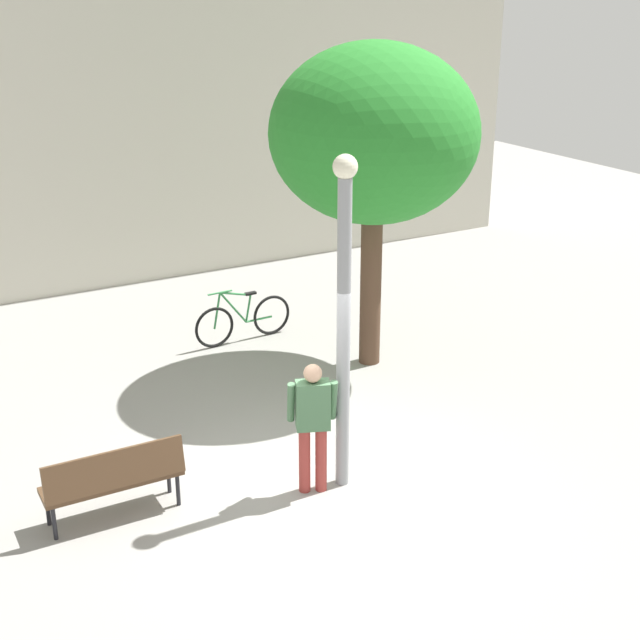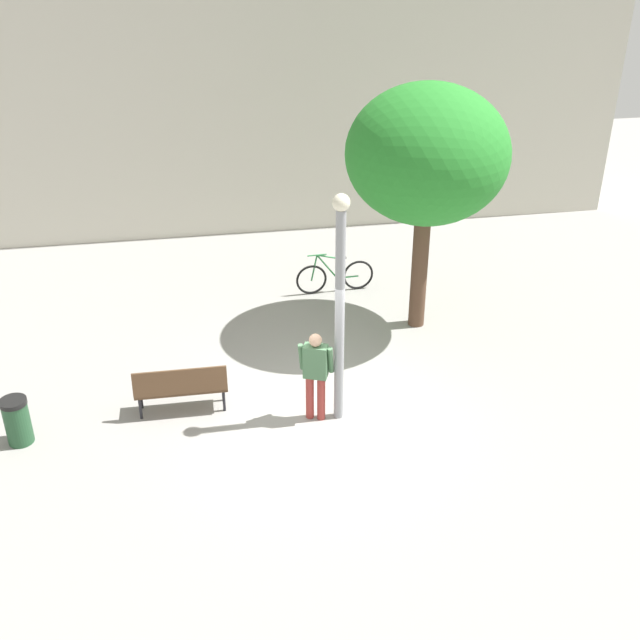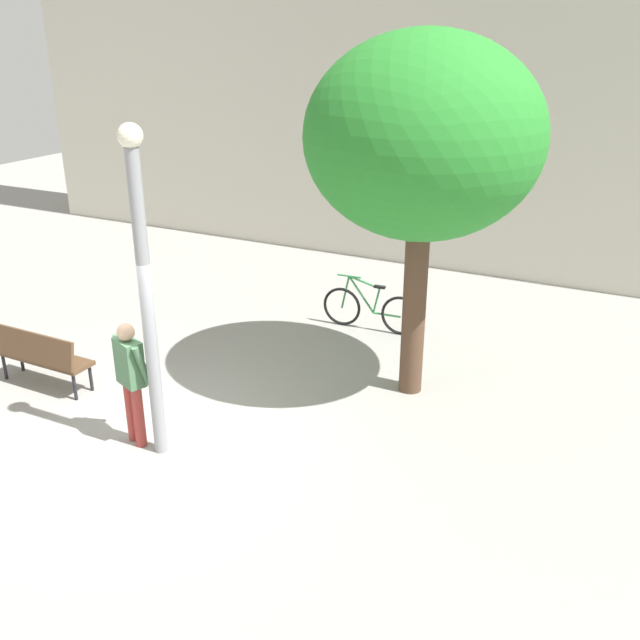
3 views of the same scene
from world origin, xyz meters
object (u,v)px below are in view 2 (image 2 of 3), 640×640
object	(u,v)px
plaza_tree	(427,155)
bicycle_green	(335,276)
person_by_lamppost	(315,371)
park_bench	(181,386)
lamppost	(340,301)
trash_bin	(17,421)

from	to	relation	value
plaza_tree	bicycle_green	xyz separation A→B (m)	(-1.41, 1.81, -3.27)
person_by_lamppost	park_bench	world-z (taller)	person_by_lamppost
park_bench	plaza_tree	distance (m)	6.30
lamppost	plaza_tree	distance (m)	3.99
lamppost	person_by_lamppost	bearing A→B (deg)	176.39
lamppost	person_by_lamppost	xyz separation A→B (m)	(-0.40, 0.03, -1.30)
plaza_tree	trash_bin	size ratio (longest dim) A/B	6.04
lamppost	plaza_tree	xyz separation A→B (m)	(2.26, 2.98, 1.39)
park_bench	bicycle_green	distance (m)	5.48
lamppost	person_by_lamppost	distance (m)	1.36
park_bench	plaza_tree	world-z (taller)	plaza_tree
lamppost	park_bench	size ratio (longest dim) A/B	2.54
lamppost	bicycle_green	xyz separation A→B (m)	(0.85, 4.79, -1.88)
person_by_lamppost	bicycle_green	distance (m)	4.96
plaza_tree	bicycle_green	size ratio (longest dim) A/B	2.77
lamppost	bicycle_green	distance (m)	5.22
plaza_tree	bicycle_green	distance (m)	4.00
plaza_tree	person_by_lamppost	bearing A→B (deg)	-132.00
park_bench	bicycle_green	world-z (taller)	bicycle_green
person_by_lamppost	trash_bin	distance (m)	4.97
plaza_tree	trash_bin	bearing A→B (deg)	-159.92
park_bench	trash_bin	distance (m)	2.70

